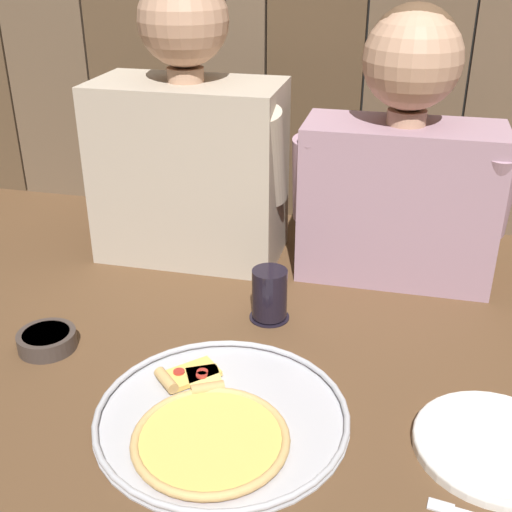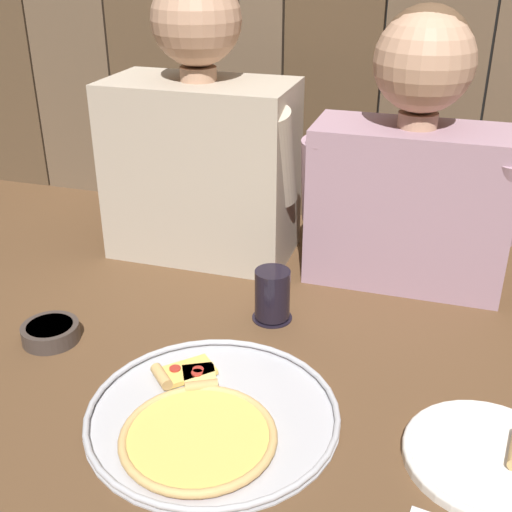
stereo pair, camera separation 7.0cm
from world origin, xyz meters
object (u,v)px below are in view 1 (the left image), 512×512
at_px(diner_right, 403,157).
at_px(diner_left, 188,137).
at_px(pizza_tray, 220,422).
at_px(dipping_bowl, 47,339).
at_px(drinking_glass, 270,295).
at_px(dinner_plate, 497,445).

bearing_deg(diner_right, diner_left, -179.94).
bearing_deg(pizza_tray, dipping_bowl, 160.23).
bearing_deg(dipping_bowl, drinking_glass, 27.75).
bearing_deg(diner_left, dinner_plate, -39.67).
bearing_deg(dipping_bowl, diner_left, 73.39).
relative_size(pizza_tray, drinking_glass, 3.80).
height_order(pizza_tray, drinking_glass, drinking_glass).
bearing_deg(drinking_glass, diner_right, 48.27).
bearing_deg(diner_left, drinking_glass, -46.27).
bearing_deg(diner_left, pizza_tray, -68.06).
distance_m(drinking_glass, dipping_bowl, 0.43).
bearing_deg(drinking_glass, dinner_plate, -35.02).
bearing_deg(diner_right, pizza_tray, -111.72).
height_order(dinner_plate, diner_right, diner_right).
height_order(drinking_glass, dipping_bowl, drinking_glass).
height_order(diner_left, diner_right, diner_left).
relative_size(drinking_glass, diner_right, 0.18).
xyz_separation_m(drinking_glass, diner_right, (0.23, 0.26, 0.22)).
height_order(drinking_glass, diner_left, diner_left).
distance_m(pizza_tray, dinner_plate, 0.42).
bearing_deg(dinner_plate, drinking_glass, 144.98).
relative_size(drinking_glass, dipping_bowl, 0.99).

